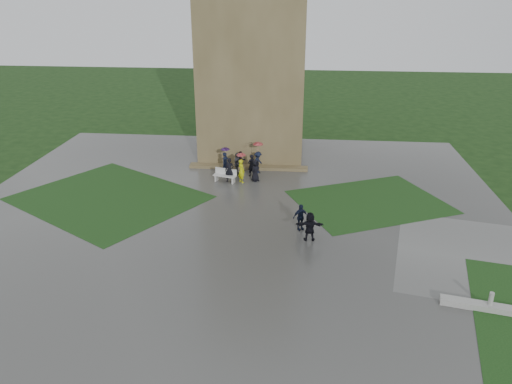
# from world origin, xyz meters

# --- Properties ---
(ground) EXTENTS (120.00, 120.00, 0.00)m
(ground) POSITION_xyz_m (0.00, 0.00, 0.00)
(ground) COLOR black
(plaza) EXTENTS (34.00, 34.00, 0.02)m
(plaza) POSITION_xyz_m (0.00, 2.00, 0.01)
(plaza) COLOR #393937
(plaza) RESTS_ON ground
(lawn_inset_left) EXTENTS (14.10, 13.46, 0.01)m
(lawn_inset_left) POSITION_xyz_m (-8.50, 4.00, 0.03)
(lawn_inset_left) COLOR #143311
(lawn_inset_left) RESTS_ON plaza
(lawn_inset_right) EXTENTS (11.12, 10.15, 0.01)m
(lawn_inset_right) POSITION_xyz_m (8.50, 5.00, 0.03)
(lawn_inset_right) COLOR #143311
(lawn_inset_right) RESTS_ON plaza
(tower) EXTENTS (8.00, 8.00, 18.00)m
(tower) POSITION_xyz_m (0.00, 15.00, 9.00)
(tower) COLOR brown
(tower) RESTS_ON ground
(tower_plinth) EXTENTS (9.00, 0.80, 0.22)m
(tower_plinth) POSITION_xyz_m (0.00, 10.60, 0.13)
(tower_plinth) COLOR brown
(tower_plinth) RESTS_ON plaza
(bench) EXTENTS (1.72, 0.93, 0.95)m
(bench) POSITION_xyz_m (-1.32, 7.66, 0.51)
(bench) COLOR beige
(bench) RESTS_ON plaza
(visitor_cluster) EXTENTS (3.08, 3.24, 2.57)m
(visitor_cluster) POSITION_xyz_m (-0.07, 8.94, 1.15)
(visitor_cluster) COLOR black
(visitor_cluster) RESTS_ON plaza
(pedestrian_mid) EXTENTS (1.04, 0.88, 1.54)m
(pedestrian_mid) POSITION_xyz_m (4.08, 0.63, 0.79)
(pedestrian_mid) COLOR black
(pedestrian_mid) RESTS_ON plaza
(pedestrian_near) EXTENTS (1.55, 0.64, 1.64)m
(pedestrian_near) POSITION_xyz_m (4.61, -0.62, 0.84)
(pedestrian_near) COLOR black
(pedestrian_near) RESTS_ON plaza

